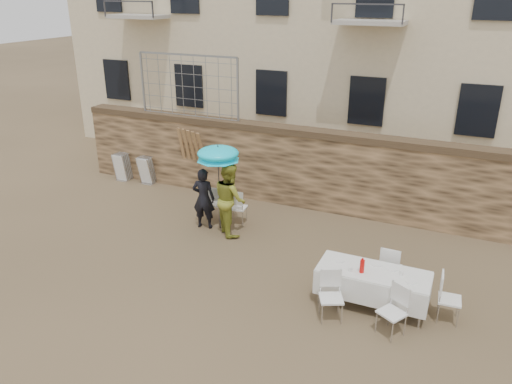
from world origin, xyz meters
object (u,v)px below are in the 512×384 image
at_px(couple_chair_left, 214,202).
at_px(chair_stack_left, 126,165).
at_px(table_chair_front_right, 392,312).
at_px(banquet_table, 374,273).
at_px(couple_chair_right, 238,206).
at_px(table_chair_side, 450,298).
at_px(woman_dress, 230,199).
at_px(umbrella, 218,156).
at_px(soda_bottle, 362,266).
at_px(chair_stack_right, 149,169).
at_px(table_chair_back, 390,267).
at_px(table_chair_front_left, 331,297).
at_px(man_suit, 204,198).

distance_m(couple_chair_left, chair_stack_left, 4.36).
distance_m(couple_chair_left, table_chair_front_right, 5.98).
height_order(banquet_table, table_chair_front_right, table_chair_front_right).
distance_m(couple_chair_left, couple_chair_right, 0.70).
height_order(banquet_table, table_chair_side, table_chair_side).
bearing_deg(woman_dress, umbrella, 28.43).
distance_m(soda_bottle, chair_stack_right, 8.62).
relative_size(couple_chair_right, table_chair_back, 1.00).
bearing_deg(chair_stack_right, couple_chair_right, -21.54).
xyz_separation_m(umbrella, banquet_table, (4.27, -1.81, -1.23)).
distance_m(table_chair_back, chair_stack_right, 8.59).
height_order(banquet_table, chair_stack_left, chair_stack_left).
xyz_separation_m(table_chair_side, chair_stack_left, (-10.15, 3.69, -0.02)).
xyz_separation_m(soda_bottle, table_chair_front_right, (0.70, -0.60, -0.43)).
bearing_deg(woman_dress, table_chair_back, -148.02).
xyz_separation_m(couple_chair_right, table_chair_side, (5.37, -2.16, 0.00)).
height_order(couple_chair_right, table_chair_front_right, same).
bearing_deg(umbrella, banquet_table, -22.92).
bearing_deg(couple_chair_left, table_chair_back, 154.65).
xyz_separation_m(soda_bottle, table_chair_front_left, (-0.40, -0.60, -0.43)).
bearing_deg(soda_bottle, table_chair_side, 8.88).
bearing_deg(man_suit, table_chair_front_right, 144.10).
bearing_deg(table_chair_back, table_chair_front_right, 102.48).
bearing_deg(chair_stack_right, couple_chair_left, -25.72).
xyz_separation_m(woman_dress, chair_stack_right, (-3.93, 2.08, -0.46)).
bearing_deg(table_chair_side, table_chair_front_right, 129.32).
bearing_deg(chair_stack_left, table_chair_back, -18.46).
relative_size(couple_chair_left, chair_stack_left, 1.04).
height_order(man_suit, couple_chair_right, man_suit).
distance_m(banquet_table, soda_bottle, 0.30).
distance_m(soda_bottle, table_chair_side, 1.67).
relative_size(man_suit, banquet_table, 0.76).
bearing_deg(chair_stack_left, table_chair_front_right, -26.13).
bearing_deg(man_suit, chair_stack_left, -37.53).
xyz_separation_m(umbrella, chair_stack_right, (-3.58, 1.98, -1.50)).
relative_size(umbrella, couple_chair_right, 2.16).
bearing_deg(couple_chair_right, chair_stack_left, -24.67).
xyz_separation_m(woman_dress, chair_stack_left, (-4.83, 2.08, -0.46)).
distance_m(woman_dress, couple_chair_right, 0.71).
xyz_separation_m(table_chair_back, table_chair_side, (1.20, -0.70, 0.00)).
bearing_deg(umbrella, soda_bottle, -25.66).
xyz_separation_m(man_suit, chair_stack_left, (-4.08, 2.08, -0.34)).
bearing_deg(soda_bottle, chair_stack_left, 155.28).
bearing_deg(banquet_table, chair_stack_left, 156.60).
bearing_deg(umbrella, table_chair_front_left, -34.84).
relative_size(soda_bottle, table_chair_back, 0.27).
xyz_separation_m(man_suit, banquet_table, (4.67, -1.71, -0.07)).
height_order(table_chair_front_left, chair_stack_left, table_chair_front_left).
bearing_deg(man_suit, woman_dress, 169.50).
xyz_separation_m(man_suit, table_chair_side, (6.07, -1.61, -0.32)).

